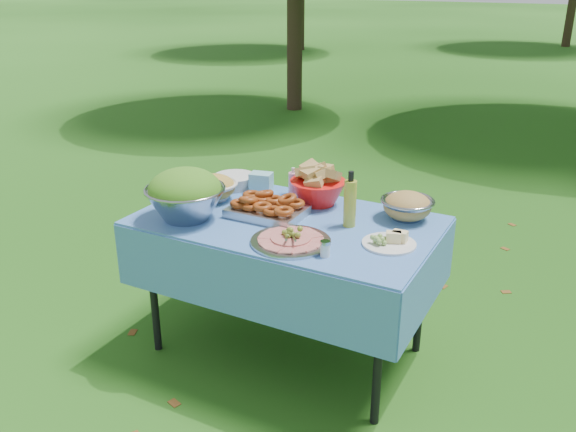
% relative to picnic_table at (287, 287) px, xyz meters
% --- Properties ---
extents(ground, '(80.00, 80.00, 0.00)m').
position_rel_picnic_table_xyz_m(ground, '(0.00, 0.00, -0.38)').
color(ground, '#113409').
rests_on(ground, ground).
extents(picnic_table, '(1.46, 0.86, 0.76)m').
position_rel_picnic_table_xyz_m(picnic_table, '(0.00, 0.00, 0.00)').
color(picnic_table, '#84D5FF').
rests_on(picnic_table, ground).
extents(salad_bowl, '(0.48, 0.48, 0.26)m').
position_rel_picnic_table_xyz_m(salad_bowl, '(-0.45, -0.22, 0.51)').
color(salad_bowl, '#999AA1').
rests_on(salad_bowl, picnic_table).
extents(pasta_bowl_white, '(0.33, 0.33, 0.14)m').
position_rel_picnic_table_xyz_m(pasta_bowl_white, '(-0.48, 0.07, 0.45)').
color(pasta_bowl_white, silver).
rests_on(pasta_bowl_white, picnic_table).
extents(plate_stack, '(0.24, 0.24, 0.07)m').
position_rel_picnic_table_xyz_m(plate_stack, '(-0.50, 0.30, 0.41)').
color(plate_stack, silver).
rests_on(plate_stack, picnic_table).
extents(wipes_box, '(0.13, 0.11, 0.11)m').
position_rel_picnic_table_xyz_m(wipes_box, '(-0.32, 0.30, 0.43)').
color(wipes_box, '#89D0DC').
rests_on(wipes_box, picnic_table).
extents(sanitizer_bottle, '(0.06, 0.06, 0.15)m').
position_rel_picnic_table_xyz_m(sanitizer_bottle, '(-0.14, 0.35, 0.46)').
color(sanitizer_bottle, pink).
rests_on(sanitizer_bottle, picnic_table).
extents(bread_bowl, '(0.36, 0.36, 0.20)m').
position_rel_picnic_table_xyz_m(bread_bowl, '(0.04, 0.27, 0.48)').
color(bread_bowl, red).
rests_on(bread_bowl, picnic_table).
extents(pasta_bowl_steel, '(0.32, 0.32, 0.14)m').
position_rel_picnic_table_xyz_m(pasta_bowl_steel, '(0.52, 0.29, 0.45)').
color(pasta_bowl_steel, '#999AA1').
rests_on(pasta_bowl_steel, picnic_table).
extents(fried_tray, '(0.37, 0.26, 0.09)m').
position_rel_picnic_table_xyz_m(fried_tray, '(-0.11, -0.00, 0.42)').
color(fried_tray, '#AFB0B4').
rests_on(fried_tray, picnic_table).
extents(charcuterie_platter, '(0.43, 0.43, 0.08)m').
position_rel_picnic_table_xyz_m(charcuterie_platter, '(0.15, -0.24, 0.42)').
color(charcuterie_platter, '#A1A4A8').
rests_on(charcuterie_platter, picnic_table).
extents(oil_bottle, '(0.08, 0.08, 0.28)m').
position_rel_picnic_table_xyz_m(oil_bottle, '(0.30, 0.07, 0.52)').
color(oil_bottle, '#ADAF34').
rests_on(oil_bottle, picnic_table).
extents(cheese_plate, '(0.31, 0.31, 0.07)m').
position_rel_picnic_table_xyz_m(cheese_plate, '(0.55, -0.05, 0.41)').
color(cheese_plate, silver).
rests_on(cheese_plate, picnic_table).
extents(shaker, '(0.05, 0.05, 0.07)m').
position_rel_picnic_table_xyz_m(shaker, '(0.34, -0.29, 0.42)').
color(shaker, silver).
rests_on(shaker, picnic_table).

